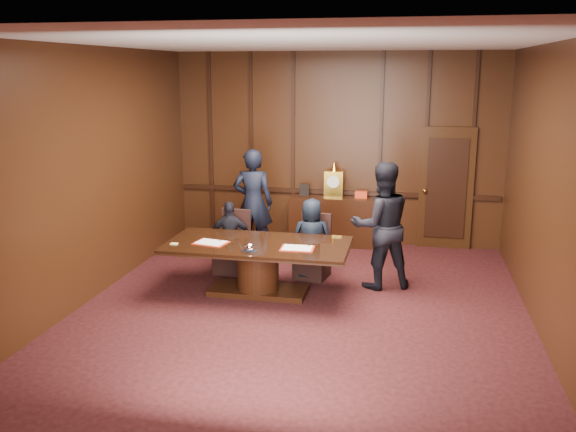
# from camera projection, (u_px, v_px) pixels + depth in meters

# --- Properties ---
(room) EXTENTS (7.00, 7.04, 3.50)m
(room) POSITION_uv_depth(u_px,v_px,m) (309.00, 183.00, 7.98)
(room) COLOR black
(room) RESTS_ON ground
(sideboard) EXTENTS (1.60, 0.45, 1.54)m
(sideboard) POSITION_uv_depth(u_px,v_px,m) (333.00, 219.00, 11.26)
(sideboard) COLOR black
(sideboard) RESTS_ON ground
(conference_table) EXTENTS (2.62, 1.32, 0.76)m
(conference_table) POSITION_uv_depth(u_px,v_px,m) (258.00, 260.00, 8.76)
(conference_table) COLOR black
(conference_table) RESTS_ON ground
(folder_left) EXTENTS (0.52, 0.42, 0.02)m
(folder_left) POSITION_uv_depth(u_px,v_px,m) (211.00, 243.00, 8.69)
(folder_left) COLOR #AD2210
(folder_left) RESTS_ON conference_table
(folder_right) EXTENTS (0.47, 0.35, 0.02)m
(folder_right) POSITION_uv_depth(u_px,v_px,m) (297.00, 248.00, 8.42)
(folder_right) COLOR #AD2210
(folder_right) RESTS_ON conference_table
(inkstand) EXTENTS (0.20, 0.14, 0.12)m
(inkstand) POSITION_uv_depth(u_px,v_px,m) (249.00, 248.00, 8.26)
(inkstand) COLOR white
(inkstand) RESTS_ON conference_table
(notepad) EXTENTS (0.11, 0.08, 0.01)m
(notepad) POSITION_uv_depth(u_px,v_px,m) (174.00, 244.00, 8.64)
(notepad) COLOR #F3E176
(notepad) RESTS_ON conference_table
(chair_left) EXTENTS (0.53, 0.53, 0.99)m
(chair_left) POSITION_uv_depth(u_px,v_px,m) (232.00, 254.00, 9.77)
(chair_left) COLOR black
(chair_left) RESTS_ON ground
(chair_right) EXTENTS (0.56, 0.56, 0.99)m
(chair_right) POSITION_uv_depth(u_px,v_px,m) (312.00, 259.00, 9.51)
(chair_right) COLOR black
(chair_right) RESTS_ON ground
(signatory_left) EXTENTS (0.73, 0.42, 1.17)m
(signatory_left) POSITION_uv_depth(u_px,v_px,m) (231.00, 238.00, 9.63)
(signatory_left) COLOR black
(signatory_left) RESTS_ON ground
(signatory_right) EXTENTS (0.68, 0.50, 1.27)m
(signatory_right) POSITION_uv_depth(u_px,v_px,m) (312.00, 239.00, 9.36)
(signatory_right) COLOR black
(signatory_right) RESTS_ON ground
(witness_left) EXTENTS (0.72, 0.51, 1.88)m
(witness_left) POSITION_uv_depth(u_px,v_px,m) (253.00, 203.00, 10.48)
(witness_left) COLOR black
(witness_left) RESTS_ON ground
(witness_right) EXTENTS (1.11, 0.99, 1.89)m
(witness_right) POSITION_uv_depth(u_px,v_px,m) (381.00, 225.00, 8.94)
(witness_right) COLOR black
(witness_right) RESTS_ON ground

